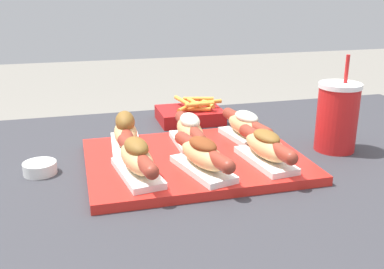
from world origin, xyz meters
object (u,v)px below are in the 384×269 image
object	(u,v)px
hot_dog_3	(126,132)
fries_basket	(190,114)
hot_dog_0	(137,158)
drink_cup	(337,117)
sauce_bowl	(40,167)
serving_tray	(195,160)
hot_dog_5	(246,126)
hot_dog_4	(190,131)
hot_dog_2	(266,147)
hot_dog_1	(203,155)

from	to	relation	value
hot_dog_3	fries_basket	world-z (taller)	hot_dog_3
hot_dog_0	hot_dog_3	size ratio (longest dim) A/B	0.99
hot_dog_0	drink_cup	xyz separation A→B (m)	(0.45, 0.07, 0.02)
hot_dog_0	sauce_bowl	bearing A→B (deg)	150.39
serving_tray	hot_dog_5	size ratio (longest dim) A/B	2.22
hot_dog_4	fries_basket	size ratio (longest dim) A/B	1.16
fries_basket	hot_dog_0	bearing A→B (deg)	-118.44
hot_dog_2	hot_dog_4	distance (m)	0.18
hot_dog_2	fries_basket	xyz separation A→B (m)	(-0.06, 0.36, -0.03)
serving_tray	sauce_bowl	world-z (taller)	sauce_bowl
hot_dog_1	hot_dog_4	distance (m)	0.14
serving_tray	hot_dog_3	xyz separation A→B (m)	(-0.13, 0.08, 0.04)
hot_dog_1	hot_dog_4	size ratio (longest dim) A/B	0.97
hot_dog_0	hot_dog_2	xyz separation A→B (m)	(0.25, -0.00, -0.00)
hot_dog_0	hot_dog_1	xyz separation A→B (m)	(0.12, -0.01, -0.00)
hot_dog_3	hot_dog_4	distance (m)	0.14
hot_dog_2	hot_dog_3	world-z (taller)	hot_dog_3
hot_dog_3	fries_basket	xyz separation A→B (m)	(0.20, 0.21, -0.03)
hot_dog_5	sauce_bowl	distance (m)	0.44
hot_dog_2	hot_dog_4	world-z (taller)	hot_dog_4
hot_dog_0	drink_cup	world-z (taller)	drink_cup
hot_dog_4	hot_dog_5	distance (m)	0.13
hot_dog_5	hot_dog_3	bearing A→B (deg)	176.20
hot_dog_2	hot_dog_3	distance (m)	0.29
hot_dog_2	hot_dog_4	bearing A→B (deg)	131.24
hot_dog_0	hot_dog_1	world-z (taller)	hot_dog_0
hot_dog_0	hot_dog_5	world-z (taller)	hot_dog_0
hot_dog_0	sauce_bowl	xyz separation A→B (m)	(-0.18, 0.10, -0.04)
hot_dog_4	hot_dog_3	bearing A→B (deg)	172.36
hot_dog_0	hot_dog_5	bearing A→B (deg)	26.61
fries_basket	hot_dog_1	bearing A→B (deg)	-101.39
sauce_bowl	fries_basket	bearing A→B (deg)	35.12
hot_dog_3	hot_dog_0	bearing A→B (deg)	-89.33
hot_dog_5	hot_dog_2	bearing A→B (deg)	-95.02
hot_dog_5	fries_basket	xyz separation A→B (m)	(-0.07, 0.23, -0.03)
serving_tray	sauce_bowl	xyz separation A→B (m)	(-0.30, 0.03, 0.00)
hot_dog_3	hot_dog_4	size ratio (longest dim) A/B	1.00
hot_dog_0	fries_basket	size ratio (longest dim) A/B	1.15
sauce_bowl	hot_dog_3	bearing A→B (deg)	15.80
hot_dog_1	drink_cup	world-z (taller)	drink_cup
serving_tray	drink_cup	xyz separation A→B (m)	(0.32, 0.00, 0.07)
drink_cup	hot_dog_0	bearing A→B (deg)	-171.09
hot_dog_0	hot_dog_2	bearing A→B (deg)	-0.63
sauce_bowl	hot_dog_4	bearing A→B (deg)	5.74
hot_dog_3	drink_cup	size ratio (longest dim) A/B	0.93
hot_dog_1	sauce_bowl	size ratio (longest dim) A/B	3.00
hot_dog_4	fries_basket	xyz separation A→B (m)	(0.06, 0.23, -0.03)
hot_dog_3	sauce_bowl	size ratio (longest dim) A/B	3.08
serving_tray	hot_dog_2	distance (m)	0.15
serving_tray	drink_cup	world-z (taller)	drink_cup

